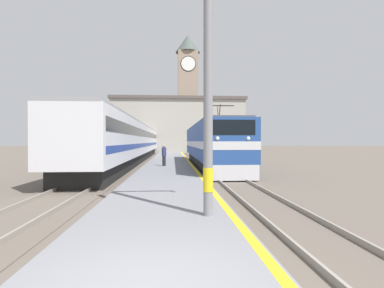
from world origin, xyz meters
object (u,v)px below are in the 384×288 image
(person_on_platform, at_px, (164,155))
(clock_tower, at_px, (188,89))
(catenary_mast, at_px, (212,60))
(passenger_train, at_px, (134,141))
(locomotive_train, at_px, (210,145))

(person_on_platform, height_order, clock_tower, clock_tower)
(catenary_mast, bearing_deg, passenger_train, 101.46)
(locomotive_train, relative_size, catenary_mast, 2.43)
(person_on_platform, distance_m, clock_tower, 42.11)
(locomotive_train, xyz_separation_m, person_on_platform, (-3.72, -1.89, -0.73))
(passenger_train, height_order, catenary_mast, catenary_mast)
(passenger_train, relative_size, catenary_mast, 5.39)
(locomotive_train, height_order, clock_tower, clock_tower)
(locomotive_train, bearing_deg, passenger_train, 130.38)
(locomotive_train, xyz_separation_m, clock_tower, (0.14, 38.32, 11.19))
(catenary_mast, relative_size, person_on_platform, 4.86)
(passenger_train, relative_size, person_on_platform, 26.17)
(passenger_train, distance_m, catenary_mast, 26.15)
(locomotive_train, height_order, passenger_train, locomotive_train)
(locomotive_train, xyz_separation_m, catenary_mast, (-2.09, -17.00, 2.34))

